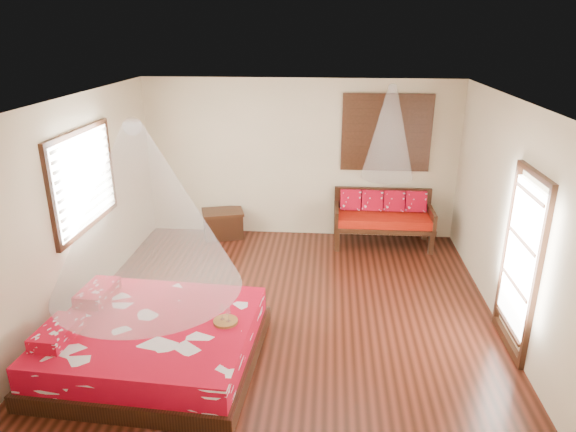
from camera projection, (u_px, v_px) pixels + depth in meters
The scene contains 10 objects.
room at pixel (287, 212), 6.49m from camera, with size 5.54×5.54×2.84m.
bed at pixel (153, 342), 5.81m from camera, with size 2.40×2.20×0.65m.
daybed at pixel (383, 216), 8.90m from camera, with size 1.69×0.75×0.94m.
storage_chest at pixel (223, 224), 9.28m from camera, with size 0.84×0.71×0.50m.
shutter_panel at pixel (386, 133), 8.74m from camera, with size 1.52×0.06×1.32m.
window_left at pixel (84, 180), 6.78m from camera, with size 0.10×1.74×1.34m.
glazed_door at pixel (520, 264), 5.84m from camera, with size 0.08×1.02×2.16m.
wine_tray at pixel (225, 318), 5.71m from camera, with size 0.28×0.28×0.22m.
mosquito_net_main at pixel (141, 209), 5.25m from camera, with size 2.01×2.01×1.80m, color white.
mosquito_net_daybed at pixel (390, 132), 8.27m from camera, with size 0.86×0.86×1.50m, color white.
Camera 1 is at (0.51, -6.08, 3.61)m, focal length 32.00 mm.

